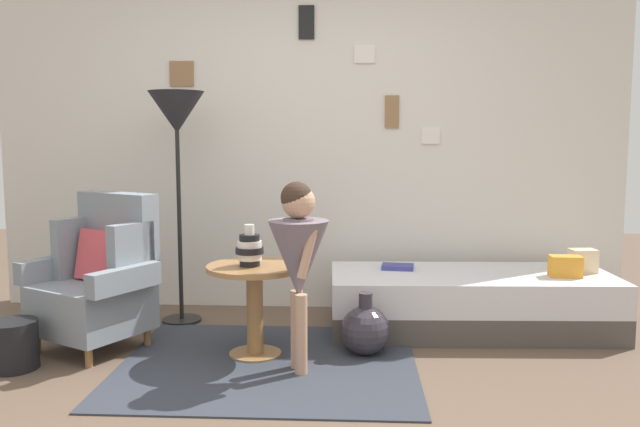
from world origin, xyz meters
The scene contains 14 objects.
ground_plane centered at (0.00, 0.00, 0.00)m, with size 12.00×12.00×0.00m, color brown.
gallery_wall centered at (0.00, 1.95, 1.30)m, with size 4.80×0.12×2.60m.
rug centered at (-0.13, 0.59, 0.01)m, with size 1.72×1.48×0.01m, color #333842.
armchair centered at (-1.23, 0.87, 0.44)m, with size 0.90×0.83×0.97m.
daybed centered at (1.16, 1.35, 0.20)m, with size 1.93×0.87×0.40m.
pillow_head centered at (1.93, 1.41, 0.48)m, with size 0.17×0.12×0.16m, color beige.
pillow_mid centered at (1.77, 1.25, 0.47)m, with size 0.20×0.12×0.14m, color orange.
side_table centered at (-0.23, 0.74, 0.40)m, with size 0.58×0.58×0.56m.
vase_striped centered at (-0.26, 0.72, 0.66)m, with size 0.17×0.17×0.25m.
floor_lamp centered at (-0.88, 1.45, 1.42)m, with size 0.39×0.39×1.64m.
person_child centered at (0.05, 0.48, 0.69)m, with size 0.34×0.34×1.08m.
book_on_daybed centered at (0.67, 1.46, 0.42)m, with size 0.22×0.16×0.03m, color #3A3D8E.
demijohn_near centered at (0.43, 0.79, 0.15)m, with size 0.30×0.30×0.39m.
magazine_basket centered at (-1.58, 0.45, 0.14)m, with size 0.28×0.28×0.28m, color black.
Camera 1 is at (0.36, -3.01, 1.32)m, focal length 36.06 mm.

